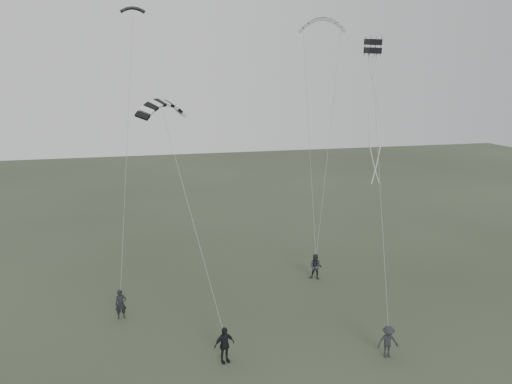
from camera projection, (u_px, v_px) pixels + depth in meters
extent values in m
plane|color=#303C29|center=(257.00, 352.00, 25.96)|extent=(140.00, 140.00, 0.00)
imported|color=black|center=(121.00, 304.00, 29.40)|extent=(0.68, 0.48, 1.77)
imported|color=#26262B|center=(316.00, 267.00, 35.11)|extent=(1.13, 1.08, 1.83)
imported|color=black|center=(224.00, 345.00, 24.81)|extent=(1.19, 0.76, 1.88)
imported|color=#252529|center=(388.00, 342.00, 25.29)|extent=(1.17, 0.78, 1.70)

